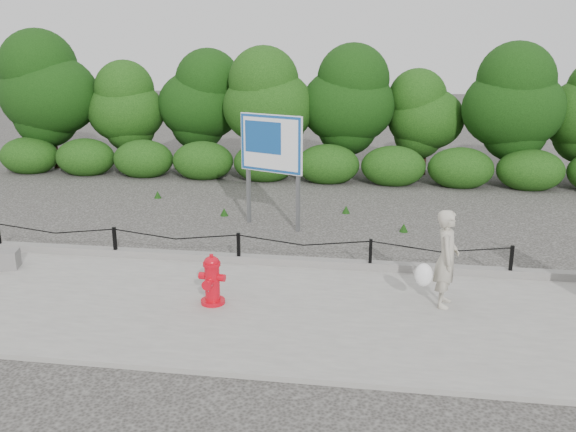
# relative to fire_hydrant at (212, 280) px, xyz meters

# --- Properties ---
(ground) EXTENTS (90.00, 90.00, 0.00)m
(ground) POSITION_rel_fire_hydrant_xyz_m (-0.02, 1.93, -0.48)
(ground) COLOR #2D2B28
(ground) RESTS_ON ground
(sidewalk) EXTENTS (14.00, 4.00, 0.08)m
(sidewalk) POSITION_rel_fire_hydrant_xyz_m (-0.02, -0.07, -0.44)
(sidewalk) COLOR gray
(sidewalk) RESTS_ON ground
(curb) EXTENTS (14.00, 0.22, 0.14)m
(curb) POSITION_rel_fire_hydrant_xyz_m (-0.02, 1.98, -0.33)
(curb) COLOR slate
(curb) RESTS_ON sidewalk
(chain_barrier) EXTENTS (10.06, 0.06, 0.60)m
(chain_barrier) POSITION_rel_fire_hydrant_xyz_m (-0.02, 1.93, -0.02)
(chain_barrier) COLOR black
(chain_barrier) RESTS_ON sidewalk
(treeline) EXTENTS (20.35, 3.51, 4.54)m
(treeline) POSITION_rel_fire_hydrant_xyz_m (-0.38, 10.82, 1.92)
(treeline) COLOR black
(treeline) RESTS_ON ground
(fire_hydrant) EXTENTS (0.45, 0.47, 0.84)m
(fire_hydrant) POSITION_rel_fire_hydrant_xyz_m (0.00, 0.00, 0.00)
(fire_hydrant) COLOR red
(fire_hydrant) RESTS_ON sidewalk
(pedestrian) EXTENTS (0.72, 0.62, 1.58)m
(pedestrian) POSITION_rel_fire_hydrant_xyz_m (3.67, 0.51, 0.37)
(pedestrian) COLOR #B1AA98
(pedestrian) RESTS_ON sidewalk
(advertising_sign) EXTENTS (1.53, 0.73, 2.63)m
(advertising_sign) POSITION_rel_fire_hydrant_xyz_m (0.13, 4.65, 1.37)
(advertising_sign) COLOR slate
(advertising_sign) RESTS_ON ground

